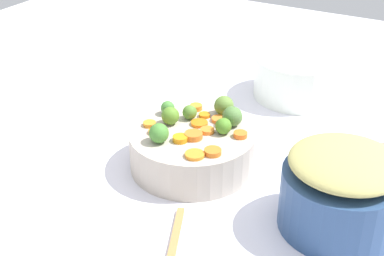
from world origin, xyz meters
TOP-DOWN VIEW (x-y plane):
  - tabletop at (0.00, 0.00)m, footprint 2.40×2.40m
  - serving_bowl_carrots at (-0.02, 0.02)m, footprint 0.25×0.25m
  - metal_pot at (0.30, -0.02)m, footprint 0.21×0.21m
  - stuffing_mound at (0.30, -0.02)m, footprint 0.19×0.19m
  - carrot_slice_0 at (0.01, 0.03)m, footprint 0.04×0.04m
  - carrot_slice_1 at (0.07, 0.05)m, footprint 0.04×0.04m
  - carrot_slice_2 at (0.01, 0.09)m, footprint 0.04×0.04m
  - carrot_slice_3 at (-0.08, -0.02)m, footprint 0.04×0.04m
  - carrot_slice_4 at (-0.11, -0.00)m, footprint 0.03×0.03m
  - carrot_slice_5 at (0.05, -0.03)m, footprint 0.04×0.04m
  - carrot_slice_6 at (-0.06, 0.11)m, footprint 0.03×0.03m
  - carrot_slice_7 at (-0.03, 0.09)m, footprint 0.03×0.03m
  - carrot_slice_8 at (-0.02, 0.05)m, footprint 0.05×0.05m
  - carrot_slice_9 at (-0.02, -0.02)m, footprint 0.04×0.04m
  - carrot_slice_10 at (-0.01, 0.00)m, footprint 0.05×0.05m
  - carrot_slice_11 at (0.03, -0.06)m, footprint 0.05×0.05m
  - brussels_sprout_0 at (0.04, 0.08)m, footprint 0.04×0.04m
  - brussels_sprout_1 at (-0.05, 0.07)m, footprint 0.03×0.03m
  - brussels_sprout_2 at (0.00, 0.12)m, footprint 0.04×0.04m
  - brussels_sprout_3 at (-0.10, 0.06)m, footprint 0.03×0.03m
  - brussels_sprout_4 at (-0.06, -0.05)m, footprint 0.04×0.04m
  - brussels_sprout_5 at (0.04, 0.05)m, footprint 0.03×0.03m
  - brussels_sprout_6 at (-0.08, 0.03)m, footprint 0.04×0.04m
  - casserole_dish at (0.05, 0.45)m, footprint 0.23×0.23m

SIDE VIEW (x-z plane):
  - tabletop at x=0.00m, z-range 0.00..0.02m
  - serving_bowl_carrots at x=-0.02m, z-range 0.02..0.10m
  - casserole_dish at x=0.05m, z-range 0.02..0.13m
  - metal_pot at x=0.30m, z-range 0.02..0.13m
  - carrot_slice_8 at x=-0.02m, z-range 0.10..0.11m
  - carrot_slice_3 at x=-0.08m, z-range 0.10..0.11m
  - carrot_slice_11 at x=0.03m, z-range 0.10..0.11m
  - carrot_slice_7 at x=-0.03m, z-range 0.10..0.11m
  - carrot_slice_2 at x=0.01m, z-range 0.10..0.11m
  - carrot_slice_4 at x=-0.11m, z-range 0.10..0.11m
  - carrot_slice_0 at x=0.01m, z-range 0.10..0.11m
  - carrot_slice_5 at x=0.05m, z-range 0.10..0.11m
  - carrot_slice_1 at x=0.07m, z-range 0.10..0.11m
  - carrot_slice_9 at x=-0.02m, z-range 0.10..0.11m
  - carrot_slice_6 at x=-0.06m, z-range 0.10..0.11m
  - carrot_slice_10 at x=-0.01m, z-range 0.10..0.11m
  - brussels_sprout_3 at x=-0.10m, z-range 0.10..0.13m
  - brussels_sprout_1 at x=-0.05m, z-range 0.10..0.13m
  - brussels_sprout_5 at x=0.04m, z-range 0.10..0.13m
  - brussels_sprout_6 at x=-0.08m, z-range 0.10..0.14m
  - brussels_sprout_4 at x=-0.06m, z-range 0.10..0.14m
  - brussels_sprout_0 at x=0.04m, z-range 0.10..0.14m
  - brussels_sprout_2 at x=0.00m, z-range 0.10..0.14m
  - stuffing_mound at x=0.30m, z-range 0.13..0.17m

